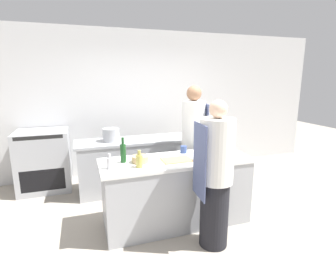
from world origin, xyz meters
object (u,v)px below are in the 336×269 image
object	(u,v)px
bowl_mixing_large	(217,152)
bottle_vinegar	(228,150)
bottle_wine	(110,163)
bottle_cooking_oil	(123,153)
chef_at_stove	(193,143)
stockpot	(111,135)
bowl_prep_small	(140,159)
cup	(184,149)
chef_at_prep_near	(215,176)
oven_range	(44,160)
bottle_olive_oil	(139,161)
bowl_ceramic_blue	(204,157)

from	to	relation	value
bowl_mixing_large	bottle_vinegar	bearing A→B (deg)	-85.55
bottle_wine	bottle_cooking_oil	size ratio (longest dim) A/B	0.58
chef_at_stove	bottle_wine	size ratio (longest dim) A/B	9.82
stockpot	bowl_prep_small	bearing A→B (deg)	-80.10
chef_at_stove	stockpot	size ratio (longest dim) A/B	6.61
bottle_vinegar	bowl_prep_small	xyz separation A→B (m)	(-1.08, 0.25, -0.08)
bottle_wine	cup	size ratio (longest dim) A/B	1.84
chef_at_prep_near	bowl_prep_small	xyz separation A→B (m)	(-0.71, 0.62, 0.08)
bowl_prep_small	bottle_cooking_oil	bearing A→B (deg)	161.58
bowl_mixing_large	bowl_prep_small	bearing A→B (deg)	178.61
bottle_wine	bowl_mixing_large	distance (m)	1.45
chef_at_stove	bottle_vinegar	distance (m)	0.88
stockpot	bottle_cooking_oil	bearing A→B (deg)	-89.15
cup	oven_range	bearing A→B (deg)	142.85
bottle_olive_oil	bowl_mixing_large	size ratio (longest dim) A/B	1.06
bottle_cooking_oil	stockpot	xyz separation A→B (m)	(-0.02, 1.15, -0.02)
bowl_prep_small	stockpot	world-z (taller)	stockpot
oven_range	bowl_ceramic_blue	bearing A→B (deg)	-42.33
chef_at_prep_near	bottle_cooking_oil	distance (m)	1.15
bottle_cooking_oil	cup	size ratio (longest dim) A/B	3.18
chef_at_stove	bottle_olive_oil	size ratio (longest dim) A/B	8.67
bottle_wine	bowl_prep_small	xyz separation A→B (m)	(0.38, 0.13, -0.03)
cup	bottle_vinegar	bearing A→B (deg)	-47.82
chef_at_prep_near	bowl_ceramic_blue	world-z (taller)	chef_at_prep_near
cup	bowl_mixing_large	bearing A→B (deg)	-30.32
bottle_wine	chef_at_stove	bearing A→B (deg)	28.32
bottle_vinegar	bowl_prep_small	world-z (taller)	bottle_vinegar
chef_at_stove	stockpot	distance (m)	1.35
bottle_wine	bottle_olive_oil	bearing A→B (deg)	-9.61
cup	stockpot	xyz separation A→B (m)	(-0.87, 1.01, 0.06)
oven_range	chef_at_prep_near	distance (m)	3.09
oven_range	chef_at_prep_near	world-z (taller)	chef_at_prep_near
chef_at_stove	cup	xyz separation A→B (m)	(-0.32, -0.40, 0.03)
chef_at_stove	bottle_vinegar	xyz separation A→B (m)	(0.09, -0.86, 0.11)
oven_range	bowl_mixing_large	xyz separation A→B (m)	(2.37, -1.73, 0.41)
bottle_wine	bowl_mixing_large	xyz separation A→B (m)	(1.44, 0.10, -0.03)
cup	stockpot	bearing A→B (deg)	130.87
oven_range	chef_at_prep_near	xyz separation A→B (m)	(2.02, -2.32, 0.32)
bottle_vinegar	bottle_cooking_oil	size ratio (longest dim) A/B	1.00
bottle_olive_oil	stockpot	distance (m)	1.41
bottle_vinegar	bottle_wine	bearing A→B (deg)	175.06
chef_at_stove	bowl_mixing_large	size ratio (longest dim) A/B	9.17
chef_at_prep_near	cup	xyz separation A→B (m)	(-0.05, 0.83, 0.09)
bowl_ceramic_blue	cup	world-z (taller)	cup
chef_at_prep_near	bottle_olive_oil	size ratio (longest dim) A/B	8.17
oven_range	cup	bearing A→B (deg)	-37.15
bottle_cooking_oil	bowl_prep_small	world-z (taller)	bottle_cooking_oil
bowl_ceramic_blue	stockpot	world-z (taller)	stockpot
bottle_vinegar	stockpot	bearing A→B (deg)	131.28
bottle_olive_oil	bottle_vinegar	xyz separation A→B (m)	(1.13, -0.07, 0.04)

